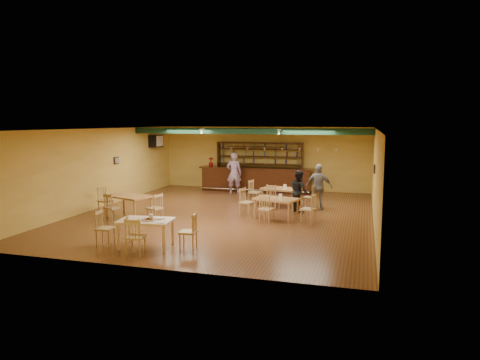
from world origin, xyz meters
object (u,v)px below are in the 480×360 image
(patron_right_a, at_px, (299,191))
(dining_table_b, at_px, (281,197))
(dining_table_d, at_px, (276,208))
(near_table, at_px, (146,233))
(patron_bar, at_px, (234,173))
(dining_table_c, at_px, (129,206))
(bar_counter, at_px, (256,180))

(patron_right_a, bearing_deg, dining_table_b, 14.12)
(dining_table_d, relative_size, patron_right_a, 0.94)
(near_table, xyz_separation_m, patron_bar, (-0.26, 8.85, 0.57))
(dining_table_b, relative_size, patron_bar, 0.77)
(dining_table_d, distance_m, patron_right_a, 1.55)
(dining_table_c, bearing_deg, patron_right_a, 42.91)
(dining_table_d, xyz_separation_m, patron_bar, (-2.86, 4.60, 0.58))
(bar_counter, bearing_deg, dining_table_b, -60.98)
(bar_counter, xyz_separation_m, dining_table_d, (2.04, -5.43, -0.21))
(dining_table_c, relative_size, dining_table_d, 1.08)
(dining_table_c, bearing_deg, dining_table_d, 31.21)
(dining_table_b, distance_m, dining_table_c, 5.72)
(dining_table_c, bearing_deg, dining_table_b, 53.63)
(dining_table_c, height_order, patron_bar, patron_bar)
(dining_table_c, relative_size, patron_bar, 0.82)
(patron_bar, bearing_deg, dining_table_c, 57.57)
(bar_counter, height_order, near_table, bar_counter)
(dining_table_b, xyz_separation_m, near_table, (-2.36, -6.43, 0.01))
(dining_table_b, relative_size, patron_right_a, 0.95)
(dining_table_c, relative_size, near_table, 1.12)
(dining_table_d, relative_size, patron_bar, 0.76)
(dining_table_c, bearing_deg, near_table, -35.82)
(dining_table_c, height_order, near_table, dining_table_c)
(dining_table_b, relative_size, near_table, 1.05)
(near_table, relative_size, patron_right_a, 0.91)
(near_table, bearing_deg, bar_counter, 80.09)
(near_table, distance_m, patron_right_a, 6.47)
(dining_table_c, xyz_separation_m, dining_table_d, (4.87, 1.17, -0.03))
(bar_counter, distance_m, dining_table_c, 7.19)
(dining_table_c, bearing_deg, bar_counter, 84.45)
(dining_table_c, distance_m, near_table, 3.83)
(dining_table_c, distance_m, patron_bar, 6.14)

